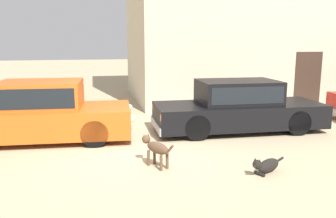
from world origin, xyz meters
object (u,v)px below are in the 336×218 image
parked_sedan_second (238,106)px  stray_dog_spotted (156,148)px  stray_dog_tan (266,165)px  parked_sedan_nearest (43,112)px

parked_sedan_second → stray_dog_spotted: bearing=-138.1°
stray_dog_spotted → stray_dog_tan: (2.02, -0.82, -0.24)m
stray_dog_tan → parked_sedan_second: bearing=-130.4°
parked_sedan_second → stray_dog_spotted: size_ratio=5.54×
stray_dog_spotted → parked_sedan_second: bearing=-79.8°
parked_sedan_second → parked_sedan_nearest: bearing=-179.9°
stray_dog_spotted → stray_dog_tan: bearing=-142.0°
parked_sedan_nearest → stray_dog_tan: size_ratio=5.06×
parked_sedan_nearest → stray_dog_spotted: size_ratio=5.22×
parked_sedan_nearest → stray_dog_spotted: 3.52m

